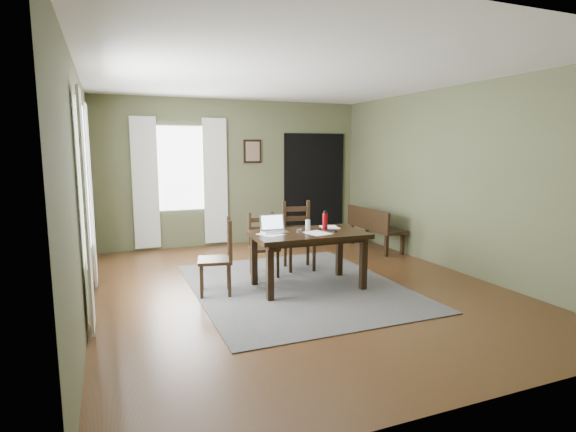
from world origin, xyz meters
name	(u,v)px	position (x,y,z in m)	size (l,w,h in m)	color
ground	(297,287)	(0.00, 0.00, -0.01)	(5.00, 6.00, 0.01)	#492C16
room_shell	(297,148)	(0.00, 0.00, 1.80)	(5.02, 6.02, 2.71)	#535739
rug	(297,286)	(0.00, 0.00, 0.01)	(2.60, 3.20, 0.01)	#484848
dining_table	(308,239)	(0.12, -0.08, 0.65)	(1.47, 0.91, 0.72)	black
chair_end	(219,258)	(-1.01, 0.09, 0.46)	(0.49, 0.49, 0.94)	black
chair_back_left	(263,245)	(-0.23, 0.67, 0.44)	(0.42, 0.43, 0.89)	black
chair_back_right	(298,236)	(0.38, 0.83, 0.49)	(0.50, 0.51, 1.01)	black
bench	(373,225)	(2.15, 1.55, 0.45)	(0.43, 1.33, 0.75)	black
laptop	(274,227)	(-0.28, 0.10, 0.79)	(0.34, 0.27, 0.22)	#B7B7BC
computer_mouse	(299,231)	(0.02, -0.03, 0.75)	(0.06, 0.10, 0.04)	#3F3F42
tv_remote	(331,231)	(0.41, -0.16, 0.74)	(0.04, 0.16, 0.02)	black
drinking_glass	(308,225)	(0.17, 0.03, 0.81)	(0.06, 0.06, 0.14)	silver
water_bottle	(325,221)	(0.42, 0.03, 0.85)	(0.08, 0.08, 0.25)	#AD0D15
paper_a	(270,234)	(-0.38, -0.06, 0.74)	(0.23, 0.30, 0.00)	white
paper_b	(317,233)	(0.20, -0.19, 0.74)	(0.26, 0.34, 0.00)	white
paper_d	(329,227)	(0.54, 0.13, 0.74)	(0.23, 0.30, 0.00)	white
window_left	(85,180)	(-2.47, 0.20, 1.45)	(0.01, 1.30, 1.70)	white
window_back	(181,168)	(-1.00, 2.97, 1.45)	(1.00, 0.01, 1.50)	white
curtain_left_near	(86,212)	(-2.44, -0.62, 1.20)	(0.03, 0.48, 2.30)	silver
curtain_left_far	(91,196)	(-2.44, 1.02, 1.20)	(0.03, 0.48, 2.30)	silver
curtain_back_left	(145,183)	(-1.62, 2.94, 1.20)	(0.44, 0.03, 2.30)	silver
curtain_back_right	(215,181)	(-0.38, 2.94, 1.20)	(0.44, 0.03, 2.30)	silver
framed_picture	(252,151)	(0.35, 2.97, 1.75)	(0.34, 0.03, 0.44)	black
doorway_back	(314,186)	(1.65, 2.97, 1.05)	(1.30, 0.03, 2.10)	black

